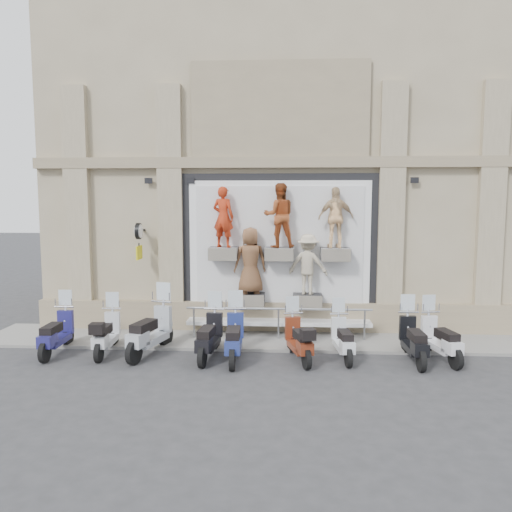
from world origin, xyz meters
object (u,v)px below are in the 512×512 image
object	(u,v)px
scooter_d	(209,327)
scooter_e	(234,328)
scooter_a	(56,324)
scooter_f	(299,331)
clock_sign_bracket	(139,236)
scooter_i	(441,330)
scooter_b	(106,325)
scooter_h	(414,331)
guard_rail	(278,325)
scooter_g	(343,331)
scooter_c	(150,321)

from	to	relation	value
scooter_d	scooter_e	world-z (taller)	scooter_e
scooter_a	scooter_f	xyz separation A→B (m)	(5.99, -0.16, -0.03)
clock_sign_bracket	scooter_i	size ratio (longest dim) A/B	0.56
scooter_d	scooter_b	bearing A→B (deg)	-179.13
scooter_d	scooter_e	size ratio (longest dim) A/B	0.97
scooter_e	scooter_h	distance (m)	4.23
scooter_b	scooter_e	distance (m)	3.22
scooter_b	scooter_e	bearing A→B (deg)	-9.15
guard_rail	scooter_i	bearing A→B (deg)	-19.47
guard_rail	scooter_h	world-z (taller)	scooter_h
scooter_e	clock_sign_bracket	bearing A→B (deg)	141.04
scooter_d	scooter_g	xyz separation A→B (m)	(3.21, 0.14, -0.07)
scooter_b	scooter_g	distance (m)	5.81
scooter_h	guard_rail	bearing A→B (deg)	153.52
guard_rail	scooter_i	size ratio (longest dim) A/B	2.78
scooter_c	scooter_f	world-z (taller)	scooter_c
guard_rail	scooter_g	xyz separation A→B (m)	(1.57, -1.39, 0.23)
scooter_c	scooter_e	size ratio (longest dim) A/B	1.08
scooter_d	guard_rail	bearing A→B (deg)	47.87
scooter_c	scooter_g	size ratio (longest dim) A/B	1.23
clock_sign_bracket	scooter_h	world-z (taller)	clock_sign_bracket
scooter_a	scooter_g	xyz separation A→B (m)	(7.05, 0.01, -0.06)
scooter_a	scooter_f	world-z (taller)	scooter_a
clock_sign_bracket	scooter_d	bearing A→B (deg)	-41.58
scooter_c	scooter_i	size ratio (longest dim) A/B	1.15
guard_rail	scooter_b	distance (m)	4.46
scooter_b	scooter_i	size ratio (longest dim) A/B	0.98
scooter_d	scooter_h	size ratio (longest dim) A/B	1.02
scooter_c	scooter_h	size ratio (longest dim) A/B	1.13
scooter_g	scooter_i	distance (m)	2.31
scooter_a	scooter_g	distance (m)	7.05
scooter_h	scooter_g	bearing A→B (deg)	174.33
scooter_c	scooter_g	bearing A→B (deg)	14.50
scooter_a	scooter_e	world-z (taller)	scooter_e
scooter_b	scooter_i	bearing A→B (deg)	-3.63
scooter_c	scooter_e	bearing A→B (deg)	6.54
scooter_f	scooter_g	xyz separation A→B (m)	(1.06, 0.18, -0.03)
scooter_e	scooter_h	size ratio (longest dim) A/B	1.05
scooter_d	scooter_g	world-z (taller)	scooter_d
scooter_a	scooter_d	size ratio (longest dim) A/B	0.98
guard_rail	scooter_f	bearing A→B (deg)	-72.30
scooter_e	scooter_f	size ratio (longest dim) A/B	1.10
scooter_a	scooter_b	world-z (taller)	scooter_a
scooter_c	scooter_f	xyz separation A→B (m)	(3.63, -0.22, -0.13)
scooter_c	scooter_i	distance (m)	7.00
scooter_f	scooter_i	bearing A→B (deg)	-11.32
scooter_f	scooter_h	xyz separation A→B (m)	(2.70, 0.04, 0.03)
guard_rail	scooter_e	bearing A→B (deg)	-121.85
scooter_d	scooter_i	distance (m)	5.52
scooter_b	scooter_h	world-z (taller)	scooter_h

